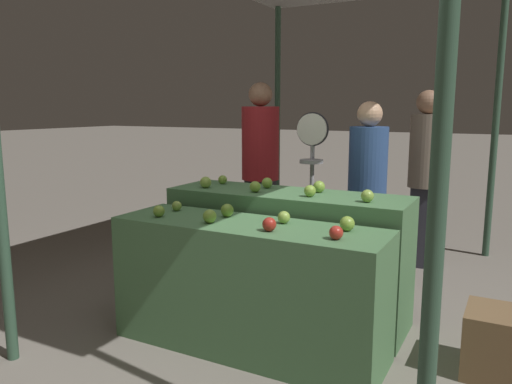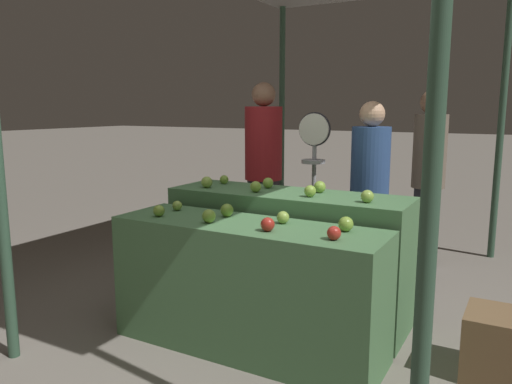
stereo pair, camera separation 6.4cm
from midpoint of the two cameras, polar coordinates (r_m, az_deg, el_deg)
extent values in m
plane|color=gray|center=(3.46, -0.48, -17.33)|extent=(60.00, 60.00, 0.00)
cylinder|color=#33513D|center=(1.89, 20.49, 3.52)|extent=(0.07, 0.07, 2.78)
cylinder|color=#33513D|center=(6.35, 3.26, 7.99)|extent=(0.07, 0.07, 2.78)
cylinder|color=#33513D|center=(5.72, 26.50, 6.82)|extent=(0.07, 0.07, 2.78)
cube|color=#4C7A4C|center=(3.29, -0.49, -10.78)|extent=(1.79, 0.55, 0.84)
cube|color=#4C7A4C|center=(3.78, 4.05, -7.19)|extent=(1.79, 0.55, 0.95)
sphere|color=#84AD3D|center=(3.42, -10.51, -2.12)|extent=(0.08, 0.08, 0.08)
sphere|color=#84AD3D|center=(3.19, -4.84, -2.76)|extent=(0.09, 0.09, 0.09)
sphere|color=#AD281E|center=(2.96, 1.97, -3.72)|extent=(0.08, 0.08, 0.08)
sphere|color=#B72D23|center=(2.81, 9.55, -4.65)|extent=(0.08, 0.08, 0.08)
sphere|color=#8EB247|center=(3.59, -8.49, -1.56)|extent=(0.07, 0.07, 0.07)
sphere|color=#7AA338|center=(3.36, -2.79, -2.10)|extent=(0.09, 0.09, 0.09)
sphere|color=#8EB247|center=(3.16, 3.68, -2.92)|extent=(0.08, 0.08, 0.08)
sphere|color=#84AD3D|center=(3.01, 10.84, -3.62)|extent=(0.09, 0.09, 0.09)
sphere|color=#8EB247|center=(3.88, -5.17, 1.12)|extent=(0.09, 0.09, 0.09)
sphere|color=#84AD3D|center=(3.66, 0.46, 0.61)|extent=(0.08, 0.08, 0.08)
sphere|color=#84AD3D|center=(3.49, 6.73, 0.10)|extent=(0.08, 0.08, 0.08)
sphere|color=#8EB247|center=(3.34, 13.15, -0.49)|extent=(0.08, 0.08, 0.08)
sphere|color=#7AA338|center=(4.07, -3.21, 1.43)|extent=(0.07, 0.07, 0.07)
sphere|color=#84AD3D|center=(3.84, 1.87, 1.04)|extent=(0.08, 0.08, 0.08)
sphere|color=#84AD3D|center=(3.67, 7.79, 0.58)|extent=(0.09, 0.09, 0.09)
cylinder|color=#99999E|center=(4.34, 6.99, -1.88)|extent=(0.04, 0.04, 1.42)
cylinder|color=black|center=(4.25, 7.15, 7.14)|extent=(0.28, 0.01, 0.28)
cylinder|color=silver|center=(4.24, 7.07, 7.13)|extent=(0.26, 0.02, 0.26)
cylinder|color=#99999E|center=(4.25, 7.02, 4.42)|extent=(0.01, 0.01, 0.14)
cylinder|color=#99999E|center=(4.26, 7.00, 3.48)|extent=(0.20, 0.20, 0.03)
cube|color=#2D2D38|center=(4.52, 12.99, -5.93)|extent=(0.26, 0.18, 0.75)
cylinder|color=#2D4C84|center=(4.38, 13.34, 2.99)|extent=(0.36, 0.36, 0.66)
sphere|color=tan|center=(4.36, 13.56, 8.67)|extent=(0.21, 0.21, 0.21)
cube|color=#2D2D38|center=(5.19, 19.11, -3.90)|extent=(0.25, 0.16, 0.81)
cylinder|color=#756656|center=(5.07, 19.58, 4.40)|extent=(0.34, 0.34, 0.70)
sphere|color=#936B51|center=(5.06, 19.88, 9.64)|extent=(0.23, 0.23, 0.23)
cube|color=#2D2D38|center=(5.18, 1.20, -3.16)|extent=(0.29, 0.18, 0.84)
cylinder|color=maroon|center=(5.07, 1.23, 5.59)|extent=(0.39, 0.39, 0.73)
sphere|color=#936B51|center=(5.05, 1.25, 11.10)|extent=(0.24, 0.24, 0.24)
cube|color=brown|center=(3.38, 26.62, -15.44)|extent=(0.39, 0.39, 0.39)
camera|label=1|loc=(0.03, -89.46, 0.09)|focal=35.00mm
camera|label=2|loc=(0.03, 90.54, -0.09)|focal=35.00mm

